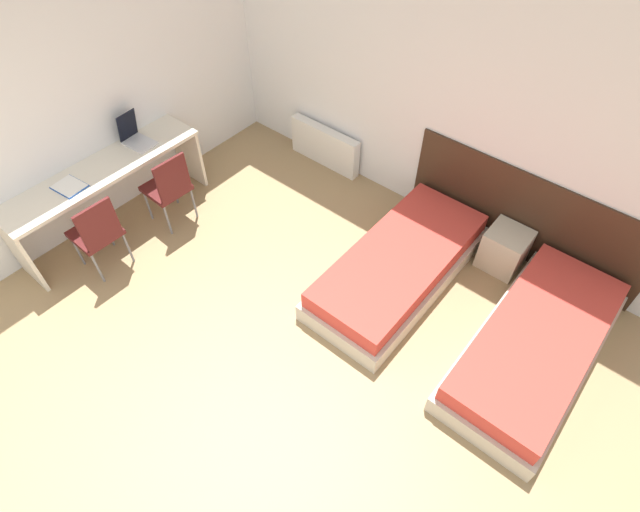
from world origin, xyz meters
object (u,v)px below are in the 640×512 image
object	(u,v)px
bed_near_door	(535,345)
chair_near_laptop	(169,186)
chair_near_notebook	(97,231)
nightstand	(504,249)
bed_near_window	(399,266)
laptop	(135,137)

from	to	relation	value
bed_near_door	chair_near_laptop	world-z (taller)	chair_near_laptop
bed_near_door	chair_near_notebook	xyz separation A→B (m)	(-3.73, -1.73, 0.32)
nightstand	chair_near_laptop	bearing A→B (deg)	-150.81
chair_near_laptop	chair_near_notebook	xyz separation A→B (m)	(0.00, -0.86, 0.00)
bed_near_window	bed_near_door	distance (m)	1.40
chair_near_laptop	nightstand	bearing A→B (deg)	31.01
laptop	bed_near_door	bearing A→B (deg)	5.38
chair_near_laptop	chair_near_notebook	size ratio (longest dim) A/B	1.00
chair_near_laptop	laptop	distance (m)	0.61
chair_near_laptop	bed_near_window	bearing A→B (deg)	22.22
bed_near_door	nightstand	bearing A→B (deg)	130.23
bed_near_door	bed_near_window	bearing A→B (deg)	180.00
bed_near_window	chair_near_notebook	size ratio (longest dim) A/B	2.30
bed_near_window	chair_near_laptop	xyz separation A→B (m)	(-2.33, -0.87, 0.32)
chair_near_notebook	laptop	distance (m)	1.12
chair_near_laptop	laptop	world-z (taller)	laptop
bed_near_window	nightstand	size ratio (longest dim) A/B	4.60
chair_near_notebook	chair_near_laptop	bearing A→B (deg)	90.71
chair_near_notebook	bed_near_window	bearing A→B (deg)	37.23
bed_near_door	laptop	world-z (taller)	laptop
bed_near_window	chair_near_laptop	world-z (taller)	chair_near_laptop
bed_near_window	chair_near_laptop	distance (m)	2.51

